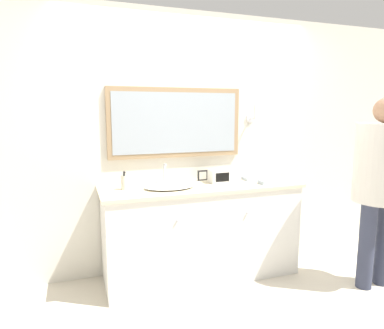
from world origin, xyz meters
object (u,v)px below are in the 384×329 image
at_px(sink_basin, 169,186).
at_px(soap_bottle, 124,182).
at_px(picture_frame, 203,175).
at_px(person, 381,174).
at_px(appliance_box, 220,176).

xyz_separation_m(sink_basin, soap_bottle, (-0.39, 0.07, 0.05)).
distance_m(soap_bottle, picture_frame, 0.81).
height_order(soap_bottle, person, person).
relative_size(soap_bottle, appliance_box, 0.84).
distance_m(sink_basin, person, 1.88).
distance_m(sink_basin, appliance_box, 0.54).
bearing_deg(soap_bottle, sink_basin, -10.61).
bearing_deg(appliance_box, picture_frame, 132.02).
relative_size(appliance_box, person, 0.11).
relative_size(sink_basin, appliance_box, 2.33).
height_order(sink_basin, appliance_box, sink_basin).
xyz_separation_m(sink_basin, appliance_box, (0.53, 0.07, 0.04)).
bearing_deg(picture_frame, soap_bottle, -170.16).
bearing_deg(soap_bottle, appliance_box, 0.06).
bearing_deg(appliance_box, person, -31.96).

